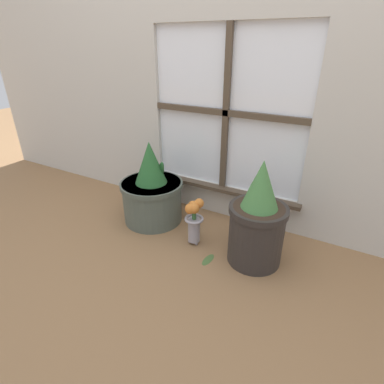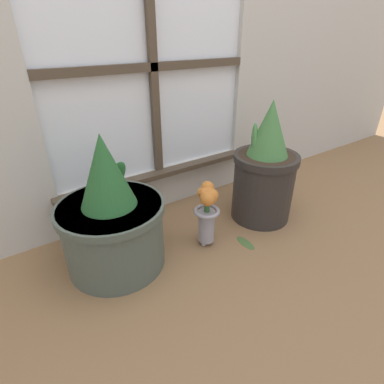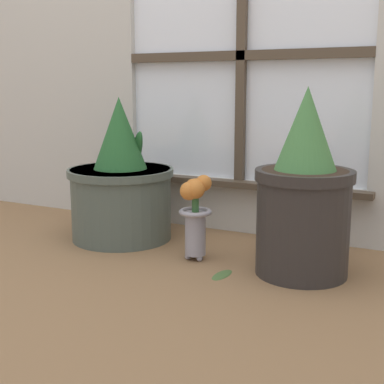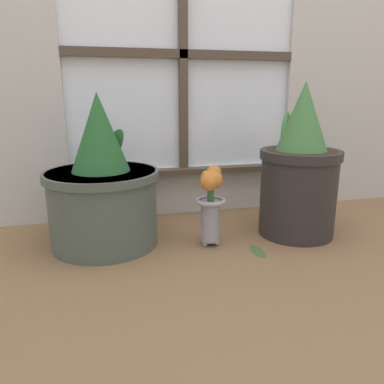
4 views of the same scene
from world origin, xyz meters
name	(u,v)px [view 1 (image 1 of 4)]	position (x,y,z in m)	size (l,w,h in m)	color
ground_plane	(181,255)	(0.00, 0.00, 0.00)	(10.00, 10.00, 0.00)	olive
potted_plant_left	(152,192)	(-0.36, 0.24, 0.20)	(0.40, 0.40, 0.54)	#4C564C
potted_plant_right	(257,221)	(0.36, 0.17, 0.24)	(0.30, 0.30, 0.58)	#2D2826
flower_vase	(194,217)	(0.01, 0.14, 0.18)	(0.11, 0.11, 0.29)	#99939E
fallen_leaf	(208,259)	(0.15, 0.04, 0.00)	(0.05, 0.11, 0.01)	#476633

